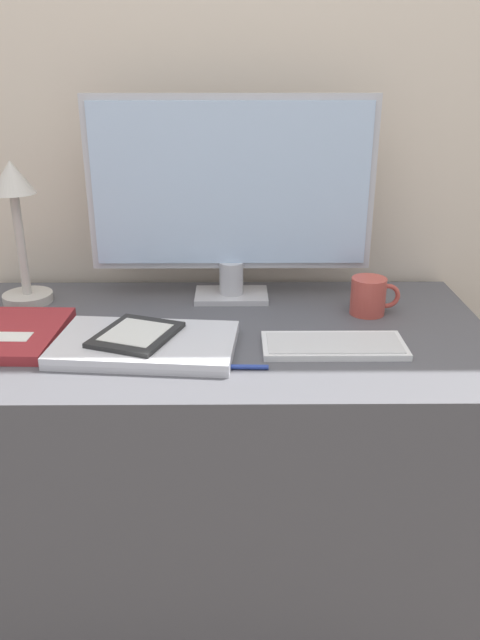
# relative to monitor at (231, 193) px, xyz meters

# --- Properties ---
(wall_back) EXTENTS (3.60, 0.05, 2.40)m
(wall_back) POSITION_rel_monitor_xyz_m (-0.03, 0.15, 0.23)
(wall_back) COLOR beige
(wall_back) RESTS_ON ground_plane
(desk) EXTENTS (1.11, 0.60, 0.73)m
(desk) POSITION_rel_monitor_xyz_m (-0.03, -0.19, -0.61)
(desk) COLOR #4C4C51
(desk) RESTS_ON ground_plane
(monitor) EXTENTS (0.62, 0.11, 0.45)m
(monitor) POSITION_rel_monitor_xyz_m (0.00, 0.00, 0.00)
(monitor) COLOR #B7B7BC
(monitor) RESTS_ON desk
(keyboard) EXTENTS (0.27, 0.12, 0.01)m
(keyboard) POSITION_rel_monitor_xyz_m (0.20, -0.28, -0.23)
(keyboard) COLOR silver
(keyboard) RESTS_ON desk
(laptop) EXTENTS (0.35, 0.23, 0.02)m
(laptop) POSITION_rel_monitor_xyz_m (-0.16, -0.29, -0.23)
(laptop) COLOR #BCBCC1
(laptop) RESTS_ON desk
(ereader) EXTENTS (0.18, 0.19, 0.01)m
(ereader) POSITION_rel_monitor_xyz_m (-0.18, -0.28, -0.21)
(ereader) COLOR black
(ereader) RESTS_ON laptop
(desk_lamp) EXTENTS (0.11, 0.11, 0.32)m
(desk_lamp) POSITION_rel_monitor_xyz_m (-0.46, -0.02, -0.04)
(desk_lamp) COLOR #BCB7AD
(desk_lamp) RESTS_ON desk
(notebook) EXTENTS (0.21, 0.25, 0.02)m
(notebook) POSITION_rel_monitor_xyz_m (-0.44, -0.23, -0.23)
(notebook) COLOR maroon
(notebook) RESTS_ON desk
(coffee_mug) EXTENTS (0.11, 0.07, 0.08)m
(coffee_mug) POSITION_rel_monitor_xyz_m (0.30, -0.10, -0.20)
(coffee_mug) COLOR #B7473D
(coffee_mug) RESTS_ON desk
(pen) EXTENTS (0.13, 0.01, 0.01)m
(pen) POSITION_rel_monitor_xyz_m (0.00, -0.37, -0.24)
(pen) COLOR navy
(pen) RESTS_ON desk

